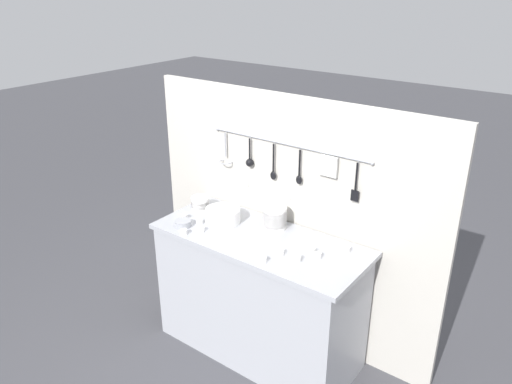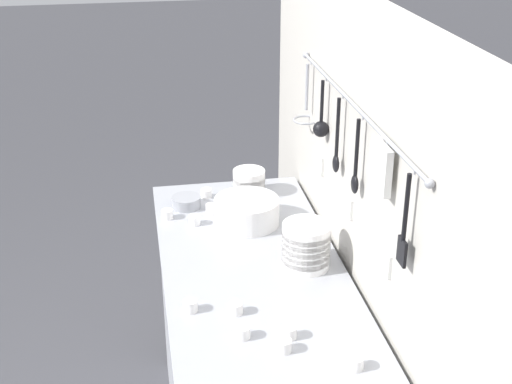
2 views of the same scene
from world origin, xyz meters
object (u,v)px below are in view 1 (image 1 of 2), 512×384
(bowl_stack_tall_left, at_px, (275,217))
(steel_mixing_bowl, at_px, (183,223))
(bowl_stack_back_corner, at_px, (200,204))
(cup_by_caddy, at_px, (297,258))
(cup_back_right, at_px, (318,255))
(cup_mid_row, at_px, (312,250))
(cup_front_left, at_px, (201,229))
(cup_edge_far, at_px, (184,216))
(cup_front_right, at_px, (347,249))
(cup_back_left, at_px, (263,259))
(cup_edge_near, at_px, (280,252))
(cup_beside_plates, at_px, (184,232))
(cup_centre, at_px, (200,222))
(plate_stack, at_px, (223,216))

(bowl_stack_tall_left, xyz_separation_m, steel_mixing_bowl, (-0.50, -0.35, -0.05))
(bowl_stack_back_corner, xyz_separation_m, cup_by_caddy, (0.93, -0.17, -0.03))
(bowl_stack_back_corner, relative_size, cup_back_right, 2.95)
(cup_mid_row, bearing_deg, cup_by_caddy, -99.96)
(bowl_stack_back_corner, relative_size, cup_front_left, 2.95)
(bowl_stack_tall_left, bearing_deg, cup_edge_far, -155.55)
(cup_front_right, height_order, cup_back_left, same)
(cup_edge_near, bearing_deg, steel_mixing_bowl, -173.66)
(bowl_stack_tall_left, xyz_separation_m, cup_back_right, (0.43, -0.16, -0.06))
(cup_front_right, bearing_deg, cup_beside_plates, -155.59)
(cup_centre, bearing_deg, cup_front_right, 15.26)
(bowl_stack_back_corner, xyz_separation_m, cup_back_left, (0.78, -0.31, -0.03))
(cup_centre, bearing_deg, plate_stack, 47.94)
(steel_mixing_bowl, relative_size, cup_mid_row, 2.55)
(bowl_stack_back_corner, bearing_deg, steel_mixing_bowl, -73.18)
(plate_stack, bearing_deg, cup_back_left, -25.92)
(bowl_stack_tall_left, distance_m, cup_beside_plates, 0.60)
(cup_edge_far, xyz_separation_m, cup_front_left, (0.22, -0.07, 0.00))
(steel_mixing_bowl, bearing_deg, bowl_stack_tall_left, 34.56)
(plate_stack, relative_size, cup_back_left, 5.50)
(bowl_stack_back_corner, xyz_separation_m, cup_front_right, (1.11, 0.10, -0.03))
(cup_back_right, xyz_separation_m, cup_front_left, (-0.78, -0.17, 0.00))
(cup_mid_row, relative_size, cup_edge_near, 1.00)
(cup_edge_near, distance_m, cup_by_caddy, 0.12)
(bowl_stack_back_corner, xyz_separation_m, cup_edge_near, (0.81, -0.18, -0.03))
(steel_mixing_bowl, height_order, cup_back_right, steel_mixing_bowl)
(plate_stack, relative_size, cup_edge_near, 5.50)
(bowl_stack_tall_left, relative_size, cup_front_right, 3.66)
(bowl_stack_tall_left, relative_size, cup_front_left, 3.66)
(cup_front_right, distance_m, cup_centre, 1.00)
(cup_back_right, height_order, cup_edge_far, same)
(plate_stack, height_order, cup_centre, plate_stack)
(steel_mixing_bowl, bearing_deg, cup_beside_plates, -42.67)
(bowl_stack_tall_left, bearing_deg, cup_mid_row, -20.20)
(cup_beside_plates, bearing_deg, cup_edge_near, 13.84)
(cup_mid_row, bearing_deg, cup_back_left, -124.38)
(steel_mixing_bowl, relative_size, cup_centre, 2.55)
(steel_mixing_bowl, bearing_deg, cup_back_left, -3.95)
(cup_front_left, height_order, cup_beside_plates, same)
(cup_back_right, distance_m, cup_beside_plates, 0.89)
(cup_edge_near, relative_size, cup_front_left, 1.00)
(cup_by_caddy, xyz_separation_m, cup_back_left, (-0.15, -0.13, 0.00))
(cup_by_caddy, bearing_deg, cup_front_left, -174.58)
(cup_front_right, distance_m, cup_front_left, 0.95)
(bowl_stack_tall_left, bearing_deg, cup_front_left, -136.99)
(bowl_stack_tall_left, relative_size, cup_centre, 3.66)
(bowl_stack_back_corner, bearing_deg, cup_edge_far, -88.12)
(bowl_stack_tall_left, relative_size, cup_back_left, 3.66)
(cup_front_left, relative_size, cup_back_left, 1.00)
(bowl_stack_back_corner, distance_m, plate_stack, 0.26)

